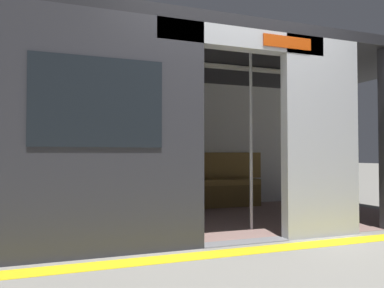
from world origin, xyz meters
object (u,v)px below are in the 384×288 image
Objects in this scene: train_car at (193,107)px; bench_seat at (171,187)px; grab_pole_far at (251,139)px; grab_pole_door at (191,138)px; person_seated at (166,167)px; handbag at (136,176)px; book at (184,179)px.

bench_seat is at bearing -92.69° from train_car.
grab_pole_far is (-0.39, 1.85, 0.69)m from bench_seat.
train_car is 1.60m from bench_seat.
grab_pole_door reaches higher than bench_seat.
grab_pole_door is (0.29, 1.91, 0.37)m from person_seated.
grab_pole_door is (-0.16, 2.01, 0.50)m from handbag.
book is at bearing -177.56° from handbag.
grab_pole_far is at bearing 116.51° from handbag.
grab_pole_far is (-0.50, 1.80, 0.37)m from person_seated.
bench_seat is at bearing -77.98° from grab_pole_far.
person_seated reaches higher than handbag.
train_car is at bearing 87.31° from bench_seat.
bench_seat is at bearing -101.36° from grab_pole_door.
person_seated reaches higher than book.
book is at bearing -85.71° from grab_pole_far.
grab_pole_far is at bearing 102.02° from bench_seat.
grab_pole_far reaches higher than handbag.
handbag is (0.56, -0.06, 0.19)m from bench_seat.
book is (-0.30, -1.22, -1.02)m from train_car.
train_car is at bearing -112.27° from grab_pole_door.
handbag is 0.81m from book.
handbag is at bearing -63.49° from grab_pole_far.
book is 0.11× the size of grab_pole_far.
train_car reaches higher than bench_seat.
book is at bearing -107.39° from grab_pole_door.
book is (-0.25, -0.09, 0.12)m from bench_seat.
bench_seat is 1.46× the size of grab_pole_far.
book is (-0.80, -0.03, -0.07)m from handbag.
train_car reaches higher than grab_pole_door.
handbag is (0.50, -1.18, -0.95)m from train_car.
grab_pole_far is (-0.45, 0.72, -0.45)m from train_car.
person_seated is 5.37× the size of book.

